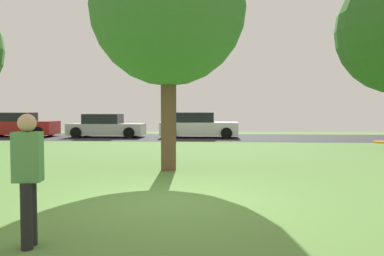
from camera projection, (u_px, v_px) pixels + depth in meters
ground_plane at (172, 200)px, 7.09m from camera, size 44.00×44.00×0.00m
road_strip at (204, 137)px, 23.03m from camera, size 44.00×6.40×0.01m
maple_tree_near at (168, 9)px, 10.45m from camera, size 4.20×4.20×6.50m
person_thrower at (28, 174)px, 4.64m from camera, size 0.35×0.30×1.61m
frisbee_disc at (384, 142)px, 4.99m from camera, size 0.28×0.28×0.03m
parked_car_red at (18, 126)px, 23.77m from camera, size 4.56×1.93×1.47m
parked_car_silver at (106, 127)px, 23.22m from camera, size 4.44×2.01×1.39m
parked_car_white at (198, 126)px, 22.94m from camera, size 4.52×2.12×1.49m
street_lamp_post at (175, 98)px, 19.23m from camera, size 0.14×0.14×4.50m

